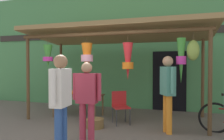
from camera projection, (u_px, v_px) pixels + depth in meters
ground_plane at (100, 128)px, 5.33m from camera, size 30.00×30.00×0.00m
shop_facade at (127, 48)px, 7.91m from camera, size 12.51×0.29×4.31m
market_stall_canopy at (117, 39)px, 6.15m from camera, size 5.24×2.28×2.61m
display_table at (78, 97)px, 6.54m from camera, size 1.41×0.75×0.65m
flower_heap_on_table at (80, 92)px, 6.46m from camera, size 0.75×0.53×0.14m
folding_chair at (120, 104)px, 5.75m from camera, size 0.55×0.55×0.84m
wicker_basket_by_table at (95, 123)px, 5.34m from camera, size 0.43×0.43×0.23m
vendor_in_orange at (61, 96)px, 3.65m from camera, size 0.25×0.59×1.71m
customer_foreground at (168, 87)px, 4.92m from camera, size 0.37×0.54×1.74m
shopper_by_bananas at (87, 96)px, 4.30m from camera, size 0.59×0.24×1.59m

